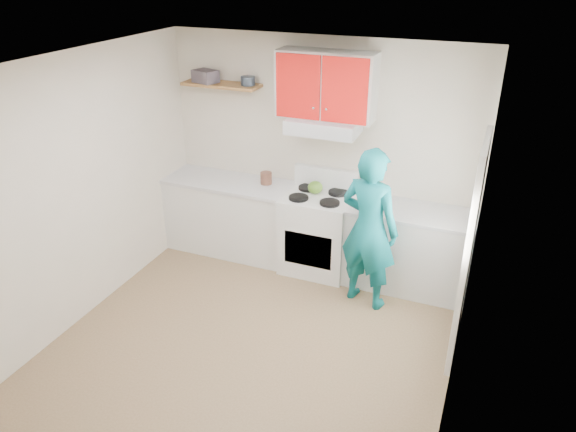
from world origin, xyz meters
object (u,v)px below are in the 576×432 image
at_px(crock, 266,179).
at_px(person, 369,229).
at_px(tin, 248,81).
at_px(stove, 317,233).
at_px(kettle, 315,187).

xyz_separation_m(crock, person, (1.38, -0.56, -0.12)).
height_order(tin, crock, tin).
distance_m(tin, person, 2.13).
distance_m(stove, crock, 0.87).
distance_m(kettle, crock, 0.63).
distance_m(tin, kettle, 1.40).
relative_size(stove, kettle, 5.45).
xyz_separation_m(stove, crock, (-0.69, 0.11, 0.52)).
bearing_deg(stove, crock, 170.86).
bearing_deg(crock, kettle, -4.03).
bearing_deg(crock, person, -21.95).
height_order(kettle, person, person).
bearing_deg(tin, person, -21.45).
bearing_deg(person, kettle, -19.62).
distance_m(stove, tin, 1.88).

